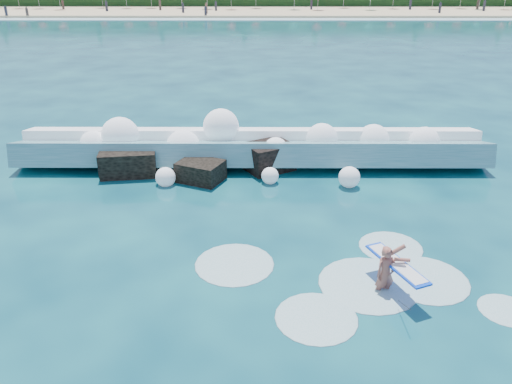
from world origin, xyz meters
TOP-DOWN VIEW (x-y plane):
  - ground at (0.00, 0.00)m, footprint 200.00×200.00m
  - beach at (0.00, 78.00)m, footprint 140.00×20.00m
  - wet_band at (0.00, 67.00)m, footprint 140.00×5.00m
  - breaking_wave at (1.30, 7.77)m, footprint 19.55×2.98m
  - rock_cluster at (-1.07, 6.49)m, footprint 8.08×3.24m
  - surfer_with_board at (4.93, -1.57)m, footprint 1.28×2.79m
  - wave_spray at (0.87, 7.56)m, footprint 15.08×4.22m
  - surf_foam at (4.21, -1.09)m, footprint 8.68×5.32m
  - beachgoers at (-11.82, 74.58)m, footprint 107.44×13.52m

SIDE VIEW (x-z plane):
  - ground at x=0.00m, z-range 0.00..0.00m
  - surf_foam at x=4.21m, z-range -0.07..0.07m
  - wet_band at x=0.00m, z-range 0.00..0.08m
  - beach at x=0.00m, z-range 0.00..0.40m
  - rock_cluster at x=-1.07m, z-range -0.24..1.06m
  - surfer_with_board at x=4.93m, z-range -0.21..1.36m
  - breaking_wave at x=1.30m, z-range -0.25..1.43m
  - wave_spray at x=0.87m, z-range -0.14..2.17m
  - beachgoers at x=-11.82m, z-range 0.13..2.07m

